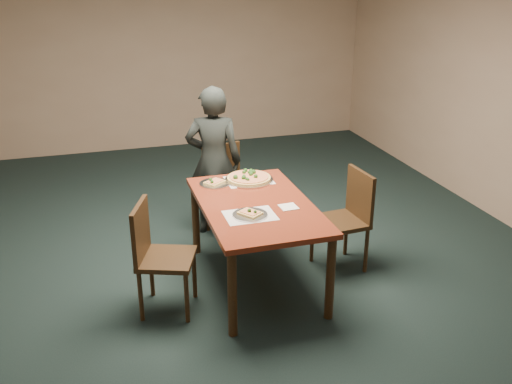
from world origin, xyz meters
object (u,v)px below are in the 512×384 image
object	(u,v)px
dining_table	(256,213)
slice_plate_far	(215,183)
pizza_pan	(249,178)
slice_plate_near	(250,214)
chair_left	(156,251)
diner	(214,162)
chair_right	(348,214)
chair_far	(227,184)

from	to	relation	value
dining_table	slice_plate_far	xyz separation A→B (m)	(-0.23, 0.53, 0.10)
dining_table	pizza_pan	xyz separation A→B (m)	(0.09, 0.53, 0.12)
slice_plate_near	chair_left	bearing A→B (deg)	175.55
chair_left	diner	bearing A→B (deg)	-10.40
chair_left	pizza_pan	size ratio (longest dim) A/B	2.05
dining_table	chair_left	distance (m)	0.89
slice_plate_near	diner	bearing A→B (deg)	89.59
pizza_pan	chair_right	bearing A→B (deg)	-31.55
pizza_pan	slice_plate_far	world-z (taller)	pizza_pan
dining_table	chair_right	size ratio (longest dim) A/B	1.65
dining_table	slice_plate_near	size ratio (longest dim) A/B	5.36
pizza_pan	slice_plate_near	world-z (taller)	pizza_pan
chair_far	pizza_pan	bearing A→B (deg)	-98.21
dining_table	pizza_pan	bearing A→B (deg)	80.23
dining_table	chair_left	bearing A→B (deg)	-169.02
dining_table	slice_plate_near	xyz separation A→B (m)	(-0.12, -0.23, 0.11)
slice_plate_far	slice_plate_near	bearing A→B (deg)	-81.42
diner	pizza_pan	distance (m)	0.61
chair_far	slice_plate_near	world-z (taller)	chair_far
chair_far	chair_right	bearing A→B (deg)	-65.95
chair_right	diner	world-z (taller)	diner
diner	slice_plate_far	bearing A→B (deg)	94.69
chair_right	chair_far	bearing A→B (deg)	-144.89
chair_left	slice_plate_far	bearing A→B (deg)	-21.91
chair_left	chair_right	world-z (taller)	same
dining_table	pizza_pan	size ratio (longest dim) A/B	3.38
chair_left	dining_table	bearing A→B (deg)	-58.66
chair_left	slice_plate_far	world-z (taller)	chair_left
slice_plate_near	dining_table	bearing A→B (deg)	62.55
pizza_pan	chair_far	bearing A→B (deg)	97.42
chair_right	pizza_pan	world-z (taller)	chair_right
diner	chair_right	bearing A→B (deg)	149.88
chair_left	slice_plate_near	bearing A→B (deg)	-74.08
chair_far	chair_left	distance (m)	1.53
diner	slice_plate_far	size ratio (longest dim) A/B	5.45
slice_plate_far	pizza_pan	bearing A→B (deg)	0.46
chair_far	pizza_pan	distance (m)	0.61
chair_left	pizza_pan	bearing A→B (deg)	-33.45
slice_plate_near	chair_far	bearing A→B (deg)	84.03
chair_right	pizza_pan	xyz separation A→B (m)	(-0.79, 0.48, 0.26)
diner	chair_left	bearing A→B (deg)	76.05
chair_far	chair_left	xyz separation A→B (m)	(-0.88, -1.25, 0.00)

